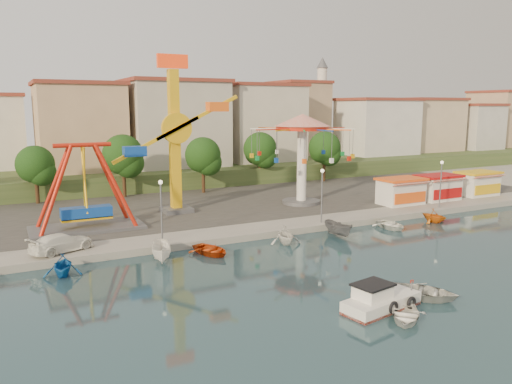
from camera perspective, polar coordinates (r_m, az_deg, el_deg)
ground at (r=34.91m, az=8.76°, el=-10.15°), size 200.00×200.00×0.00m
quay_deck at (r=91.30m, az=-14.68°, el=2.18°), size 200.00×100.00×0.60m
asphalt_pad at (r=60.76m, az=-8.03°, el=-0.98°), size 90.00×28.00×0.01m
hill_terrace at (r=96.02m, az=-15.37°, el=3.23°), size 200.00×60.00×3.00m
pirate_ship_ride at (r=48.15m, az=-18.96°, el=0.35°), size 10.00×5.00×8.00m
kamikaze_tower at (r=53.33m, az=-8.71°, el=5.87°), size 9.14×3.10×16.50m
wave_swinger at (r=57.69m, az=5.29°, el=6.11°), size 11.60×11.60×10.40m
booth_left at (r=60.13m, az=16.23°, el=0.12°), size 5.40×3.78×3.08m
booth_mid at (r=64.35m, az=20.10°, el=0.52°), size 5.40×3.78×3.08m
booth_right at (r=69.59m, az=24.00°, el=0.93°), size 5.40×3.78×3.08m
lamp_post_1 at (r=42.00m, az=-10.75°, el=-2.40°), size 0.14×0.14×5.00m
lamp_post_2 at (r=48.87m, az=7.53°, el=-0.61°), size 0.14×0.14×5.00m
lamp_post_3 at (r=59.36m, az=20.34°, el=0.69°), size 0.14×0.14×5.00m
tree_1 at (r=63.14m, az=-23.92°, el=2.89°), size 4.35×4.35×6.80m
tree_2 at (r=63.98m, az=-14.97°, el=4.13°), size 5.02×5.02×7.85m
tree_3 at (r=65.49m, az=-6.09°, el=4.21°), size 4.68×4.68×7.32m
tree_4 at (r=72.32m, az=0.48°, el=4.93°), size 4.86×4.86×7.60m
tree_5 at (r=75.97m, az=7.84°, el=5.04°), size 4.83×4.83×7.54m
building_2 at (r=79.29m, az=-19.14°, el=6.90°), size 11.95×9.28×11.23m
building_3 at (r=79.44m, az=-8.82°, el=6.59°), size 12.59×10.50×9.20m
building_4 at (r=87.70m, az=-1.11°, el=7.00°), size 10.75×9.23×9.24m
building_5 at (r=92.71m, az=6.88°, el=7.69°), size 12.77×10.96×11.21m
building_6 at (r=98.57m, az=13.14°, el=7.96°), size 8.23×8.98×12.36m
building_7 at (r=110.22m, az=16.19°, el=7.06°), size 11.59×10.93×8.76m
building_8 at (r=115.86m, az=23.53°, el=7.70°), size 12.84×9.28×12.58m
building_9 at (r=128.27m, az=26.39°, el=6.86°), size 12.95×9.17×9.21m
minaret at (r=97.73m, az=7.50°, el=10.09°), size 2.80×2.80×18.00m
cabin_motorboat at (r=30.92m, az=13.95°, el=-12.06°), size 5.34×2.80×1.79m
rowboat_a at (r=33.35m, az=18.66°, el=-10.76°), size 4.76×5.03×0.85m
rowboat_b at (r=29.84m, az=16.69°, el=-13.31°), size 3.88×3.86×0.66m
van at (r=41.96m, az=-21.33°, el=-5.42°), size 5.36×3.91×1.44m
moored_boat_1 at (r=38.03m, az=-21.23°, el=-7.77°), size 3.15×3.48×1.59m
moored_boat_2 at (r=39.33m, az=-10.71°, el=-6.77°), size 2.42×4.13×1.50m
moored_boat_3 at (r=40.70m, az=-5.18°, el=-6.60°), size 3.65×4.36×0.78m
moored_boat_4 at (r=43.56m, az=3.36°, el=-4.90°), size 3.26×3.58×1.62m
moored_boat_5 at (r=46.66m, az=9.41°, el=-4.17°), size 1.50×3.65×1.39m
moored_boat_6 at (r=50.68m, az=15.16°, el=-3.64°), size 2.79×3.80×0.76m
moored_boat_7 at (r=54.60m, az=19.68°, el=-2.53°), size 2.79×3.12×1.48m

